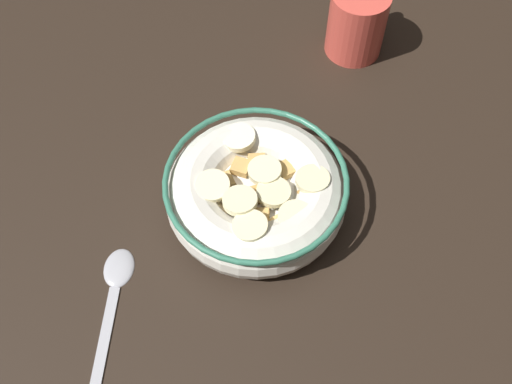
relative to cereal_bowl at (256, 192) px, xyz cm
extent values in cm
cube|color=black|center=(0.01, 0.02, -3.97)|extent=(128.32, 128.32, 2.00)
cylinder|color=silver|center=(0.01, 0.02, -2.67)|extent=(9.95, 9.95, 0.60)
torus|color=silver|center=(0.01, 0.02, -0.27)|extent=(18.10, 18.10, 5.40)
torus|color=#337259|center=(0.01, 0.02, 2.14)|extent=(18.16, 18.16, 0.60)
cylinder|color=white|center=(0.01, 0.02, 0.43)|extent=(14.86, 14.86, 0.40)
cube|color=tan|center=(-2.76, -2.15, 1.05)|extent=(2.43, 2.47, 1.01)
cube|color=#B78947|center=(-2.55, 0.73, 0.99)|extent=(2.58, 2.58, 1.05)
cube|color=tan|center=(3.33, -1.39, 1.01)|extent=(2.38, 2.38, 0.80)
cube|color=#AD7F42|center=(5.50, 1.51, 1.07)|extent=(1.85, 1.95, 1.05)
cube|color=#AD7F42|center=(1.89, -4.93, 1.14)|extent=(2.41, 2.45, 1.01)
cube|color=tan|center=(-5.15, -0.75, 1.00)|extent=(1.78, 1.80, 0.85)
cube|color=tan|center=(4.94, -2.94, 1.12)|extent=(1.99, 1.95, 0.90)
cube|color=#B78947|center=(-2.43, -5.69, 1.15)|extent=(2.03, 2.01, 0.85)
cube|color=tan|center=(4.83, 3.87, 1.16)|extent=(2.04, 2.00, 0.91)
cube|color=tan|center=(-1.16, 2.95, 0.94)|extent=(2.52, 2.50, 1.00)
cube|color=tan|center=(1.09, 2.49, 1.17)|extent=(2.12, 2.14, 0.86)
cube|color=#AD7F42|center=(-0.63, -0.66, 1.04)|extent=(2.55, 2.56, 0.95)
cube|color=tan|center=(-4.79, 3.66, 0.99)|extent=(2.42, 2.38, 1.03)
cube|color=#B78947|center=(-2.13, 6.04, 1.03)|extent=(1.85, 1.87, 0.87)
cube|color=tan|center=(0.42, 6.36, 0.96)|extent=(2.29, 2.26, 0.91)
cube|color=tan|center=(-2.70, -3.97, 0.97)|extent=(2.41, 2.39, 0.89)
cube|color=tan|center=(2.52, 1.54, 0.96)|extent=(2.49, 2.49, 0.82)
cube|color=tan|center=(3.49, -4.33, 1.20)|extent=(2.17, 2.09, 1.04)
cylinder|color=beige|center=(-1.26, -5.18, 1.89)|extent=(4.48, 4.46, 0.88)
cylinder|color=beige|center=(1.57, 0.16, 1.95)|extent=(4.40, 4.41, 0.87)
cylinder|color=#F9EFC6|center=(3.44, 4.25, 2.16)|extent=(4.72, 4.73, 1.12)
cylinder|color=beige|center=(-0.13, -1.99, 1.78)|extent=(4.16, 4.16, 0.80)
cylinder|color=beige|center=(-2.76, 3.18, 2.18)|extent=(3.45, 3.41, 1.15)
cylinder|color=beige|center=(-4.58, -2.28, 2.26)|extent=(4.35, 4.39, 1.08)
cylinder|color=beige|center=(3.07, -4.54, 2.15)|extent=(4.59, 4.60, 1.00)
cylinder|color=beige|center=(-2.79, -0.05, 2.31)|extent=(4.06, 4.05, 1.21)
ellipsoid|color=#A5A5AD|center=(-13.02, 7.55, -2.57)|extent=(5.10, 4.65, 0.80)
cube|color=#A5A5AD|center=(-20.26, 3.53, -2.79)|extent=(11.31, 6.90, 0.36)
cylinder|color=#D84C3F|center=(25.75, 2.35, 1.15)|extent=(6.90, 6.90, 8.23)
torus|color=#D84C3F|center=(29.20, 2.35, 1.15)|extent=(5.41, 0.80, 5.41)
camera|label=1|loc=(-26.30, -16.86, 50.16)|focal=41.68mm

